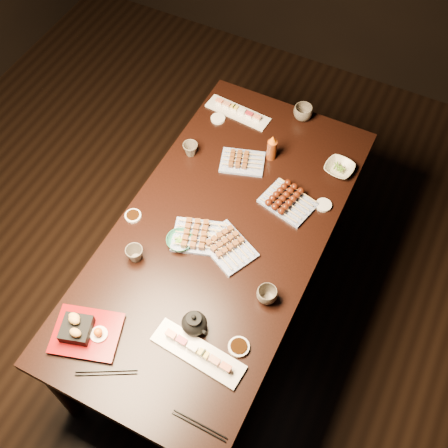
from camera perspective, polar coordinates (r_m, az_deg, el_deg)
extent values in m
plane|color=black|center=(3.15, -8.43, -11.27)|extent=(5.00, 5.00, 0.00)
cube|color=black|center=(2.86, -0.45, -5.09)|extent=(0.93, 1.81, 0.75)
imported|color=#2C8963|center=(2.50, -4.49, -1.76)|extent=(0.15, 0.15, 0.04)
imported|color=beige|center=(2.79, 11.62, 5.56)|extent=(0.15, 0.15, 0.03)
imported|color=brown|center=(2.47, -9.04, -3.02)|extent=(0.09, 0.09, 0.07)
imported|color=brown|center=(2.35, 4.39, -7.18)|extent=(0.11, 0.11, 0.07)
imported|color=brown|center=(2.79, -3.43, 7.59)|extent=(0.09, 0.09, 0.07)
imported|color=brown|center=(2.98, 8.02, 11.14)|extent=(0.13, 0.13, 0.08)
cylinder|color=#65280D|center=(2.75, 4.89, 7.79)|extent=(0.06, 0.06, 0.15)
cylinder|color=white|center=(2.61, -9.22, 0.82)|extent=(0.08, 0.08, 0.01)
cylinder|color=white|center=(2.65, 10.07, 1.90)|extent=(0.08, 0.08, 0.01)
cylinder|color=white|center=(2.29, 1.51, -12.37)|extent=(0.11, 0.11, 0.02)
cylinder|color=white|center=(2.96, -0.62, 10.65)|extent=(0.10, 0.10, 0.01)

